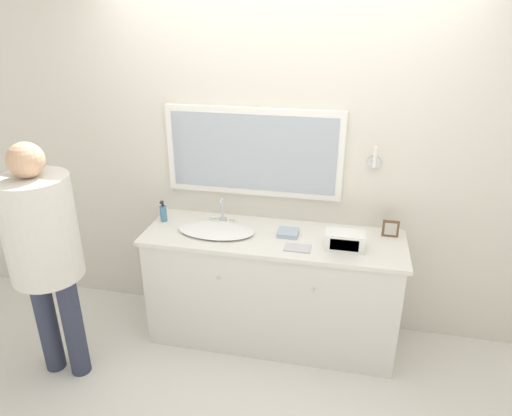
% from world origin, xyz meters
% --- Properties ---
extents(ground_plane, '(14.00, 14.00, 0.00)m').
position_xyz_m(ground_plane, '(0.00, 0.00, 0.00)').
color(ground_plane, silver).
extents(wall_back, '(8.00, 0.18, 2.55)m').
position_xyz_m(wall_back, '(-0.01, 0.65, 1.28)').
color(wall_back, silver).
rests_on(wall_back, ground_plane).
extents(vanity_counter, '(1.81, 0.59, 0.86)m').
position_xyz_m(vanity_counter, '(0.00, 0.33, 0.43)').
color(vanity_counter, silver).
rests_on(vanity_counter, ground_plane).
extents(sink_basin, '(0.54, 0.35, 0.19)m').
position_xyz_m(sink_basin, '(-0.40, 0.30, 0.88)').
color(sink_basin, white).
rests_on(sink_basin, vanity_counter).
extents(soap_bottle, '(0.05, 0.05, 0.16)m').
position_xyz_m(soap_bottle, '(-0.84, 0.40, 0.92)').
color(soap_bottle, teal).
rests_on(soap_bottle, vanity_counter).
extents(appliance_box, '(0.25, 0.14, 0.12)m').
position_xyz_m(appliance_box, '(0.49, 0.25, 0.92)').
color(appliance_box, white).
rests_on(appliance_box, vanity_counter).
extents(picture_frame, '(0.11, 0.01, 0.12)m').
position_xyz_m(picture_frame, '(0.79, 0.49, 0.92)').
color(picture_frame, brown).
rests_on(picture_frame, vanity_counter).
extents(hand_towel_near_sink, '(0.14, 0.14, 0.03)m').
position_xyz_m(hand_towel_near_sink, '(0.10, 0.37, 0.87)').
color(hand_towel_near_sink, '#A8B7C6').
rests_on(hand_towel_near_sink, vanity_counter).
extents(metal_tray, '(0.17, 0.11, 0.01)m').
position_xyz_m(metal_tray, '(0.19, 0.18, 0.86)').
color(metal_tray, silver).
rests_on(metal_tray, vanity_counter).
extents(person, '(0.43, 0.43, 1.62)m').
position_xyz_m(person, '(-1.32, -0.31, 0.99)').
color(person, '#33384C').
rests_on(person, ground_plane).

